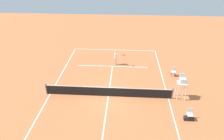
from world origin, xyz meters
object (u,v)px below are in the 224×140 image
umpire_chair (182,83)px  courtside_chair_near (190,114)px  tennis_ball (127,70)px  player_serving (116,56)px  equipment_bag (189,118)px  courtside_chair_mid (173,71)px

umpire_chair → courtside_chair_near: umpire_chair is taller
tennis_ball → player_serving: bearing=-42.7°
courtside_chair_near → equipment_bag: 0.40m
tennis_ball → courtside_chair_mid: size_ratio=0.07×
courtside_chair_near → equipment_bag: size_ratio=1.25×
tennis_ball → courtside_chair_mid: 5.01m
courtside_chair_mid → equipment_bag: bearing=89.6°
courtside_chair_mid → tennis_ball: bearing=-11.3°
umpire_chair → courtside_chair_mid: umpire_chair is taller
tennis_ball → equipment_bag: 9.29m
tennis_ball → equipment_bag: size_ratio=0.09×
umpire_chair → courtside_chair_near: 3.03m
tennis_ball → courtside_chair_near: (-4.90, 7.83, 0.50)m
player_serving → tennis_ball: player_serving is taller
umpire_chair → equipment_bag: bearing=91.3°
player_serving → tennis_ball: bearing=55.5°
tennis_ball → equipment_bag: (-4.84, 7.93, 0.12)m
tennis_ball → courtside_chair_near: size_ratio=0.07×
umpire_chair → courtside_chair_mid: size_ratio=2.54×
player_serving → equipment_bag: size_ratio=2.33×
courtside_chair_near → equipment_bag: courtside_chair_near is taller
player_serving → umpire_chair: 8.68m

